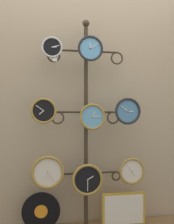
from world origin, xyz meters
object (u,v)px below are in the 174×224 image
clock_top_center (90,48)px  clock_bottom_center (88,180)px  clock_bottom_right (132,171)px  clock_middle_right (128,111)px  clock_bottom_left (48,172)px  clock_top_left (52,47)px  clock_middle_center (92,117)px  clock_middle_left (44,111)px  vinyl_record (41,211)px  picture_frame (124,209)px  display_stand (86,149)px

clock_top_center → clock_bottom_center: bearing=158.6°
clock_bottom_right → clock_middle_right: bearing=178.1°
clock_bottom_left → clock_top_left: bearing=17.9°
clock_middle_center → clock_bottom_right: clock_middle_center is taller
clock_bottom_center → clock_bottom_left: bearing=-179.8°
clock_middle_left → vinyl_record: (-0.02, 0.06, -0.92)m
clock_bottom_left → vinyl_record: 0.38m
clock_top_center → clock_bottom_left: size_ratio=0.80×
clock_middle_right → clock_bottom_center: (-0.39, 0.01, -0.63)m
vinyl_record → picture_frame: (0.78, -0.04, -0.02)m
clock_bottom_right → clock_middle_center: bearing=177.1°
display_stand → clock_bottom_center: 0.29m
display_stand → clock_middle_center: (0.04, -0.09, 0.30)m
clock_top_left → clock_bottom_right: size_ratio=0.76×
clock_bottom_left → picture_frame: 0.82m
clock_bottom_center → picture_frame: bearing=2.7°
clock_bottom_center → clock_bottom_right: (0.43, -0.01, 0.06)m
clock_top_left → clock_middle_left: bearing=-169.5°
clock_middle_left → vinyl_record: size_ratio=0.66×
clock_middle_center → clock_bottom_right: (0.38, -0.02, -0.52)m
clock_top_left → clock_bottom_left: 1.13m
clock_bottom_left → display_stand: bearing=14.8°
clock_middle_left → vinyl_record: 0.92m
display_stand → clock_bottom_left: bearing=-165.2°
clock_top_center → clock_bottom_right: clock_top_center is taller
clock_middle_right → clock_bottom_right: (0.04, -0.00, -0.57)m
clock_middle_right → clock_middle_center: bearing=177.0°
clock_bottom_right → clock_top_left: bearing=178.6°
clock_middle_left → clock_bottom_left: bearing=2.5°
clock_middle_left → picture_frame: bearing=1.4°
display_stand → clock_bottom_center: (-0.01, -0.10, -0.28)m
clock_middle_right → clock_bottom_center: bearing=179.1°
clock_middle_right → picture_frame: bearing=144.2°
clock_middle_left → clock_middle_right: bearing=-0.3°
clock_middle_center → picture_frame: bearing=0.9°
clock_middle_right → clock_top_left: bearing=178.6°
clock_top_left → clock_bottom_right: clock_top_left is taller
display_stand → clock_middle_left: 0.55m
clock_middle_left → clock_middle_right: size_ratio=0.91×
clock_top_center → clock_bottom_left: 1.19m
clock_bottom_right → clock_bottom_center: bearing=179.0°
clock_top_left → picture_frame: clock_top_left is taller
display_stand → vinyl_record: bearing=-175.2°
clock_middle_center → clock_middle_right: (0.34, -0.02, 0.05)m
clock_middle_left → clock_middle_center: bearing=1.8°
display_stand → clock_bottom_right: bearing=-13.9°
clock_top_center → clock_bottom_center: 1.21m
clock_top_left → clock_bottom_right: bearing=-1.4°
clock_middle_left → clock_bottom_right: clock_middle_left is taller
clock_bottom_center → vinyl_record: (-0.42, 0.06, -0.28)m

